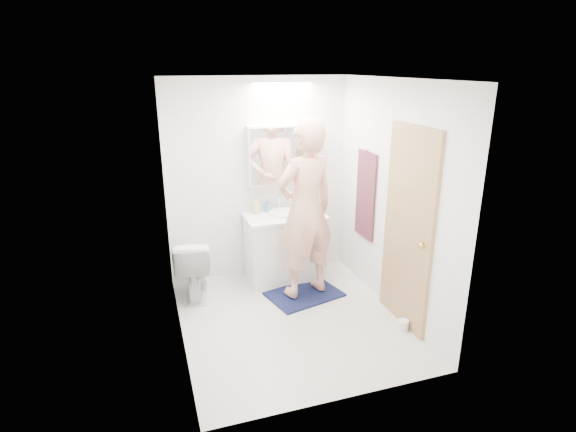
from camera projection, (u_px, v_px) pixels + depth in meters
name	position (u px, v px, depth m)	size (l,w,h in m)	color
floor	(291.00, 319.00, 4.74)	(2.50, 2.50, 0.00)	silver
ceiling	(291.00, 79.00, 3.97)	(2.50, 2.50, 0.00)	white
wall_back	(258.00, 180.00, 5.48)	(2.50, 2.50, 0.00)	white
wall_front	(347.00, 260.00, 3.23)	(2.50, 2.50, 0.00)	white
wall_left	(173.00, 221.00, 4.03)	(2.50, 2.50, 0.00)	white
wall_right	(393.00, 199.00, 4.68)	(2.50, 2.50, 0.00)	white
vanity_cabinet	(284.00, 248.00, 5.55)	(0.90, 0.55, 0.78)	white
countertop	(284.00, 216.00, 5.42)	(0.95, 0.58, 0.04)	white
sink_basin	(284.00, 213.00, 5.44)	(0.36, 0.36, 0.03)	white
faucet	(279.00, 203.00, 5.59)	(0.02, 0.02, 0.16)	white
medicine_cabinet	(284.00, 155.00, 5.41)	(0.88, 0.14, 0.70)	white
mirror_panel	(286.00, 156.00, 5.34)	(0.84, 0.01, 0.66)	silver
toilet	(194.00, 267.00, 5.14)	(0.39, 0.69, 0.71)	white
bath_rug	(304.00, 294.00, 5.23)	(0.80, 0.55, 0.02)	#131B3B
person	(305.00, 210.00, 4.91)	(0.71, 0.47, 1.96)	#E2A087
door	(408.00, 229.00, 4.42)	(0.04, 0.80, 2.00)	tan
door_knob	(422.00, 245.00, 4.16)	(0.06, 0.06, 0.06)	gold
towel	(365.00, 195.00, 5.20)	(0.02, 0.42, 1.00)	#141A3F
towel_hook	(367.00, 150.00, 5.03)	(0.02, 0.02, 0.07)	silver
soap_bottle_a	(256.00, 204.00, 5.43)	(0.09, 0.09, 0.23)	#C3BB7E
soap_bottle_b	(267.00, 205.00, 5.51)	(0.07, 0.07, 0.15)	teal
toothbrush_cup	(302.00, 205.00, 5.63)	(0.11, 0.11, 0.10)	#4052C1
toilet_paper_roll	(403.00, 325.00, 4.54)	(0.11, 0.11, 0.10)	silver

